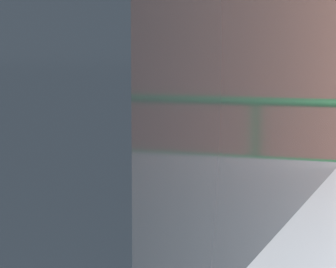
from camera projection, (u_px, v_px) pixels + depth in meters
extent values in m
cylinder|color=slate|center=(85.00, 228.00, 3.50)|extent=(0.07, 0.07, 0.99)
cylinder|color=#939699|center=(83.00, 88.00, 3.42)|extent=(0.17, 0.17, 0.33)
sphere|color=silver|center=(83.00, 46.00, 3.40)|extent=(0.17, 0.17, 0.17)
cube|color=black|center=(75.00, 73.00, 3.33)|extent=(0.09, 0.01, 0.07)
cube|color=red|center=(75.00, 102.00, 3.35)|extent=(0.10, 0.01, 0.09)
cylinder|color=slate|center=(211.00, 263.00, 3.28)|extent=(0.15, 0.15, 0.79)
cylinder|color=slate|center=(169.00, 258.00, 3.36)|extent=(0.15, 0.15, 0.79)
cube|color=black|center=(190.00, 107.00, 3.24)|extent=(0.43, 0.25, 0.59)
sphere|color=tan|center=(191.00, 14.00, 3.19)|extent=(0.21, 0.21, 0.21)
cylinder|color=black|center=(245.00, 105.00, 3.14)|extent=(0.09, 0.09, 0.56)
cylinder|color=black|center=(126.00, 89.00, 3.22)|extent=(0.12, 0.37, 0.53)
cylinder|color=#1E602D|center=(252.00, 101.00, 5.44)|extent=(24.00, 0.06, 0.06)
cylinder|color=#1E602D|center=(251.00, 159.00, 5.49)|extent=(24.00, 0.05, 0.05)
cylinder|color=#1E602D|center=(17.00, 153.00, 6.16)|extent=(0.06, 0.06, 0.96)
cylinder|color=#1E602D|center=(251.00, 166.00, 5.49)|extent=(0.06, 0.06, 0.96)
cube|color=brown|center=(317.00, 65.00, 8.47)|extent=(32.00, 0.50, 2.62)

